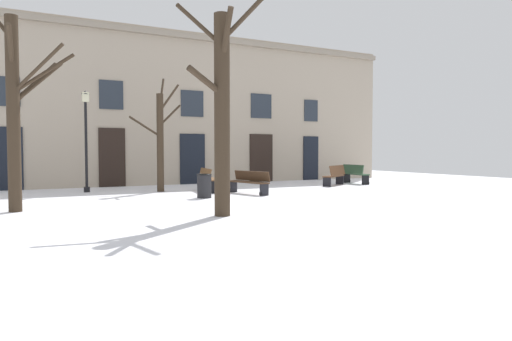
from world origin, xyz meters
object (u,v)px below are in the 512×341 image
tree_right_of_center (15,105)px  tree_left_of_center (222,107)px  streetlamp (86,130)px  bench_near_center_tree (209,179)px  tree_center (160,139)px  bench_back_to_back_right (355,174)px  litter_bin (204,186)px  bench_back_to_back_left (335,175)px  bench_far_corner (249,182)px

tree_right_of_center → tree_left_of_center: 5.34m
streetlamp → bench_near_center_tree: bearing=-23.5°
tree_center → bench_back_to_back_right: bearing=-0.8°
tree_left_of_center → bench_back_to_back_right: (9.68, 6.86, -2.13)m
tree_center → bench_near_center_tree: (1.65, -0.81, -1.55)m
litter_bin → bench_back_to_back_left: (7.06, 2.31, 0.06)m
bench_back_to_back_left → tree_left_of_center: bearing=6.4°
tree_center → litter_bin: bearing=-77.4°
tree_left_of_center → bench_back_to_back_right: size_ratio=3.30×
streetlamp → bench_far_corner: bearing=-33.2°
tree_center → bench_back_to_back_right: 9.39m
tree_right_of_center → bench_back_to_back_right: bearing=15.1°
bench_back_to_back_right → bench_near_center_tree: bearing=98.6°
tree_center → tree_right_of_center: (-4.79, -3.92, 0.70)m
litter_bin → tree_right_of_center: bearing=-169.8°
streetlamp → bench_back_to_back_left: bearing=-9.0°
litter_bin → bench_back_to_back_right: bearing=18.0°
litter_bin → bench_near_center_tree: 2.34m
tree_center → tree_left_of_center: tree_left_of_center is taller
tree_right_of_center → bench_far_corner: (7.38, 1.56, -2.28)m
litter_bin → bench_back_to_back_right: size_ratio=0.49×
tree_left_of_center → bench_far_corner: size_ratio=2.80×
tree_left_of_center → bench_back_to_back_left: (8.14, 6.37, -2.14)m
tree_right_of_center → bench_near_center_tree: bearing=25.7°
streetlamp → bench_far_corner: (5.13, -3.36, -1.88)m
tree_center → tree_left_of_center: size_ratio=0.82×
tree_center → litter_bin: size_ratio=5.55×
tree_center → tree_left_of_center: 7.03m
tree_right_of_center → bench_back_to_back_left: 13.13m
bench_back_to_back_left → tree_center: bearing=-36.3°
tree_left_of_center → litter_bin: tree_left_of_center is taller
litter_bin → tree_left_of_center: bearing=-104.9°
bench_near_center_tree → bench_back_to_back_left: bearing=-79.5°
bench_back_to_back_left → bench_near_center_tree: 6.06m
bench_back_to_back_left → bench_back_to_back_right: 1.62m
bench_far_corner → bench_back_to_back_left: bearing=94.2°
tree_center → streetlamp: size_ratio=1.16×
tree_right_of_center → litter_bin: (5.45, 0.98, -2.32)m
tree_left_of_center → bench_far_corner: bearing=57.0°
tree_center → streetlamp: 2.75m
bench_far_corner → tree_left_of_center: bearing=-47.5°
bench_back_to_back_left → litter_bin: bearing=-13.6°
tree_right_of_center → litter_bin: bearing=10.2°
bench_back_to_back_right → bench_far_corner: bench_back_to_back_right is taller
tree_right_of_center → bench_near_center_tree: size_ratio=3.07×
bench_back_to_back_left → bench_far_corner: (-5.12, -1.73, -0.02)m
bench_back_to_back_left → bench_back_to_back_right: bench_back_to_back_left is taller
bench_back_to_back_right → tree_right_of_center: bearing=108.5°
bench_near_center_tree → bench_back_to_back_right: bench_back_to_back_right is taller
bench_near_center_tree → bench_far_corner: size_ratio=0.96×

